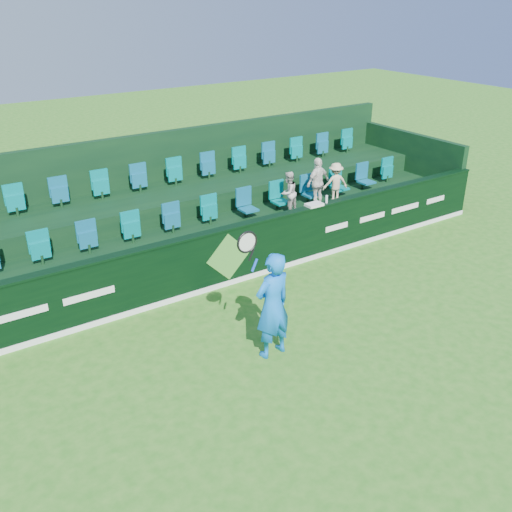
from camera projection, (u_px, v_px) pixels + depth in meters
ground at (347, 374)px, 9.77m from camera, size 60.00×60.00×0.00m
sponsor_hoarding at (226, 256)px, 12.49m from camera, size 16.00×0.25×1.35m
stand_tier_front at (202, 250)px, 13.44m from camera, size 16.00×2.00×0.80m
stand_tier_back at (166, 216)px, 14.76m from camera, size 16.00×1.80×1.30m
stand_rear at (157, 191)px, 14.85m from camera, size 16.00×4.10×2.60m
seat_row_front at (193, 217)px, 13.44m from camera, size 13.50×0.50×0.60m
seat_row_back at (159, 178)px, 14.58m from camera, size 13.50×0.50×0.60m
tennis_player at (272, 305)px, 9.90m from camera, size 1.22×0.54×2.63m
spectator_left at (288, 193)px, 14.32m from camera, size 0.64×0.57×1.09m
spectator_middle at (318, 182)px, 14.75m from camera, size 0.80×0.43×1.30m
spectator_right at (335, 183)px, 15.10m from camera, size 0.78×0.59×1.07m
towel at (314, 205)px, 13.42m from camera, size 0.41×0.26×0.06m
drinks_bottle at (327, 199)px, 13.58m from camera, size 0.06×0.06×0.19m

